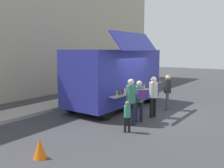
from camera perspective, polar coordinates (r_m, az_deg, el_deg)
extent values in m
plane|color=#38383D|center=(11.19, 9.85, -6.93)|extent=(60.00, 60.00, 0.00)
cube|color=#9E998E|center=(11.45, -22.22, -6.69)|extent=(28.00, 1.60, 0.15)
cube|color=#2D339E|center=(12.06, 0.65, 1.93)|extent=(5.47, 2.33, 2.58)
cube|color=#2D339E|center=(10.75, 5.44, 9.94)|extent=(3.00, 0.72, 0.85)
cube|color=black|center=(10.98, 3.62, 2.95)|extent=(2.85, 0.13, 1.16)
cube|color=#B7B7BC|center=(10.99, 4.52, -2.04)|extent=(3.00, 0.38, 0.05)
cylinder|color=yellow|center=(9.98, 1.11, -2.20)|extent=(0.06, 0.06, 0.23)
cylinder|color=green|center=(10.14, 1.87, -2.20)|extent=(0.08, 0.08, 0.18)
cylinder|color=red|center=(10.35, 2.48, -1.84)|extent=(0.07, 0.07, 0.24)
cylinder|color=white|center=(10.55, 3.05, -1.67)|extent=(0.07, 0.07, 0.23)
cylinder|color=yellow|center=(10.69, 3.86, -1.59)|extent=(0.07, 0.07, 0.22)
cylinder|color=orange|center=(10.90, 4.09, -1.38)|extent=(0.08, 0.08, 0.23)
cylinder|color=orange|center=(11.10, 4.63, -1.27)|extent=(0.06, 0.06, 0.21)
cylinder|color=yellow|center=(11.26, 5.28, -1.05)|extent=(0.08, 0.08, 0.25)
cylinder|color=green|center=(11.43, 5.78, -0.96)|extent=(0.07, 0.07, 0.23)
cylinder|color=yellow|center=(11.57, 6.67, -0.98)|extent=(0.07, 0.07, 0.19)
cylinder|color=black|center=(11.78, 6.99, -0.69)|extent=(0.06, 0.06, 0.24)
cylinder|color=yellow|center=(11.97, 7.65, -0.64)|extent=(0.07, 0.07, 0.21)
cube|color=black|center=(14.29, 6.88, 4.67)|extent=(0.10, 1.94, 1.13)
cylinder|color=black|center=(14.42, 2.08, -1.65)|extent=(0.90, 0.28, 0.90)
cylinder|color=black|center=(13.44, 9.11, -2.45)|extent=(0.90, 0.28, 0.90)
cylinder|color=black|center=(11.35, -9.42, -4.38)|extent=(0.90, 0.28, 0.90)
cylinder|color=black|center=(10.07, -1.42, -5.85)|extent=(0.90, 0.28, 0.90)
cone|color=orange|center=(6.88, -16.69, -14.35)|extent=(0.36, 0.36, 0.55)
cylinder|color=#2F6135|center=(17.16, 2.85, -0.19)|extent=(0.60, 0.60, 0.86)
cylinder|color=black|center=(10.44, 9.27, -5.55)|extent=(0.14, 0.14, 0.86)
cylinder|color=black|center=(10.62, 10.03, -5.34)|extent=(0.14, 0.14, 0.86)
cylinder|color=beige|center=(10.39, 9.75, -1.39)|extent=(0.36, 0.36, 0.65)
sphere|color=beige|center=(10.32, 9.81, 1.05)|extent=(0.24, 0.24, 0.24)
cylinder|color=#202536|center=(9.76, 5.74, -6.57)|extent=(0.13, 0.13, 0.82)
cylinder|color=#202536|center=(9.83, 6.96, -6.49)|extent=(0.13, 0.13, 0.82)
cylinder|color=#357E67|center=(9.64, 6.42, -2.39)|extent=(0.34, 0.34, 0.62)
sphere|color=beige|center=(9.58, 6.46, 0.10)|extent=(0.23, 0.23, 0.23)
cube|color=#592B78|center=(9.40, 6.94, -2.48)|extent=(0.33, 0.32, 0.40)
cylinder|color=#1D2237|center=(9.33, 3.68, -7.04)|extent=(0.14, 0.14, 0.88)
cylinder|color=#1D2237|center=(9.34, 5.14, -7.04)|extent=(0.14, 0.14, 0.88)
cylinder|color=#358064|center=(9.16, 4.46, -2.37)|extent=(0.36, 0.36, 0.66)
sphere|color=beige|center=(9.09, 4.49, 0.45)|extent=(0.25, 0.25, 0.25)
cylinder|color=#494542|center=(11.85, 12.91, -4.12)|extent=(0.13, 0.13, 0.83)
cylinder|color=#494542|center=(12.06, 12.91, -3.90)|extent=(0.13, 0.13, 0.83)
cylinder|color=#232227|center=(11.83, 13.02, -0.55)|extent=(0.34, 0.34, 0.63)
sphere|color=#DAB089|center=(11.77, 13.08, 1.53)|extent=(0.23, 0.23, 0.23)
cylinder|color=black|center=(8.55, 3.10, -9.58)|extent=(0.09, 0.09, 0.55)
cylinder|color=black|center=(8.58, 4.09, -9.54)|extent=(0.09, 0.09, 0.55)
cylinder|color=#348C68|center=(8.43, 3.62, -6.43)|extent=(0.23, 0.23, 0.42)
sphere|color=#9A6A4E|center=(8.37, 3.64, -4.54)|extent=(0.15, 0.15, 0.15)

